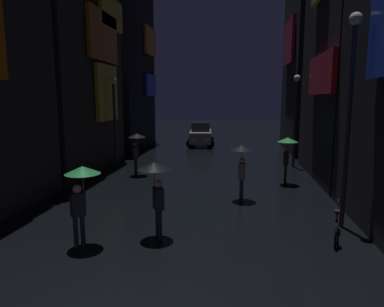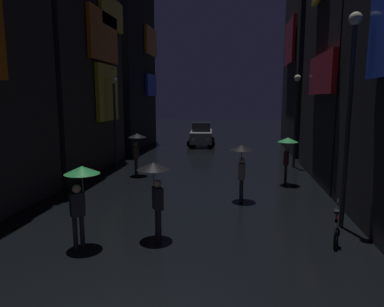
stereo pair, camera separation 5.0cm
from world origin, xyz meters
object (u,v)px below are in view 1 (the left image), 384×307
pedestrian_near_crossing_black (242,157)px  streetlamp_right_far (296,110)px  pedestrian_midstreet_centre_black (136,142)px  streetlamp_right_near (350,99)px  bicycle_parked_at_storefront (336,225)px  pedestrian_foreground_left_black (155,179)px  streetlamp_left_far (114,111)px  pedestrian_midstreet_left_green (81,184)px  pedestrian_foreground_right_green (287,147)px  car_distant (201,134)px

pedestrian_near_crossing_black → streetlamp_right_far: (2.99, 6.94, 1.57)m
pedestrian_midstreet_centre_black → streetlamp_right_near: 10.44m
pedestrian_midstreet_centre_black → bicycle_parked_at_storefront: (7.78, -7.05, -1.28)m
pedestrian_midstreet_centre_black → streetlamp_right_far: size_ratio=0.41×
pedestrian_foreground_left_black → streetlamp_right_near: bearing=16.3°
streetlamp_right_near → pedestrian_near_crossing_black: bearing=141.8°
streetlamp_left_far → streetlamp_right_far: bearing=7.1°
streetlamp_left_far → streetlamp_right_near: size_ratio=0.81×
pedestrian_midstreet_left_green → streetlamp_right_near: size_ratio=0.34×
pedestrian_foreground_right_green → streetlamp_left_far: bearing=162.8°
pedestrian_midstreet_left_green → pedestrian_foreground_left_black: bearing=24.2°
pedestrian_midstreet_centre_black → pedestrian_near_crossing_black: bearing=-36.0°
pedestrian_midstreet_left_green → car_distant: bearing=87.4°
pedestrian_foreground_right_green → pedestrian_midstreet_left_green: bearing=-129.0°
bicycle_parked_at_storefront → pedestrian_near_crossing_black: bearing=128.2°
streetlamp_left_far → pedestrian_midstreet_centre_black: bearing=-46.6°
pedestrian_foreground_right_green → pedestrian_midstreet_centre_black: same height
pedestrian_midstreet_left_green → streetlamp_right_far: 13.71m
pedestrian_foreground_right_green → streetlamp_right_near: bearing=-79.8°
car_distant → streetlamp_left_far: (-3.81, -9.61, 2.25)m
pedestrian_foreground_right_green → car_distant: bearing=112.9°
streetlamp_left_far → bicycle_parked_at_storefront: bearing=-43.1°
streetlamp_right_near → car_distant: bearing=109.3°
pedestrian_midstreet_centre_black → pedestrian_midstreet_left_green: bearing=-82.6°
pedestrian_midstreet_left_green → streetlamp_right_near: 7.76m
streetlamp_right_near → pedestrian_foreground_left_black: bearing=-163.7°
pedestrian_foreground_right_green → pedestrian_midstreet_left_green: (-6.15, -7.59, 0.00)m
pedestrian_foreground_right_green → streetlamp_right_far: bearing=76.9°
pedestrian_foreground_right_green → streetlamp_right_near: size_ratio=0.34×
pedestrian_foreground_right_green → bicycle_parked_at_storefront: size_ratio=1.20×
streetlamp_left_far → pedestrian_near_crossing_black: bearing=-39.1°
pedestrian_foreground_right_green → bicycle_parked_at_storefront: pedestrian_foreground_right_green is taller
car_distant → streetlamp_left_far: bearing=-111.6°
pedestrian_foreground_right_green → pedestrian_near_crossing_black: same height
pedestrian_foreground_right_green → pedestrian_midstreet_left_green: size_ratio=1.00×
pedestrian_near_crossing_black → streetlamp_right_near: streetlamp_right_near is taller
pedestrian_midstreet_left_green → pedestrian_midstreet_centre_black: bearing=97.4°
streetlamp_left_far → streetlamp_right_near: streetlamp_right_near is taller
pedestrian_midstreet_left_green → bicycle_parked_at_storefront: 6.95m
pedestrian_foreground_right_green → pedestrian_foreground_left_black: size_ratio=1.00×
car_distant → streetlamp_right_near: 18.93m
pedestrian_foreground_left_black → pedestrian_midstreet_left_green: size_ratio=1.00×
pedestrian_midstreet_centre_black → car_distant: pedestrian_midstreet_centre_black is taller
bicycle_parked_at_storefront → streetlamp_left_far: streetlamp_left_far is taller
pedestrian_foreground_right_green → pedestrian_foreground_left_black: bearing=-122.9°
pedestrian_near_crossing_black → pedestrian_foreground_left_black: size_ratio=1.00×
pedestrian_foreground_left_black → pedestrian_midstreet_left_green: (-1.75, -0.79, 0.00)m
pedestrian_midstreet_centre_black → streetlamp_left_far: bearing=133.4°
bicycle_parked_at_storefront → pedestrian_midstreet_centre_black: bearing=137.8°
pedestrian_foreground_right_green → streetlamp_left_far: 9.60m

